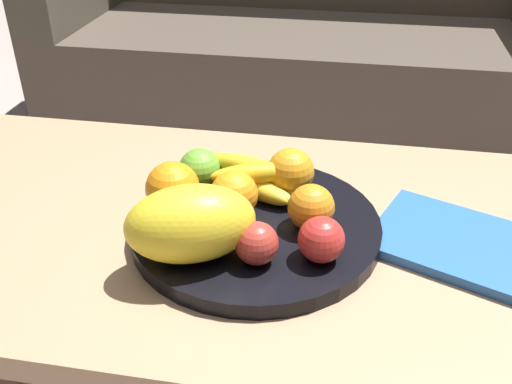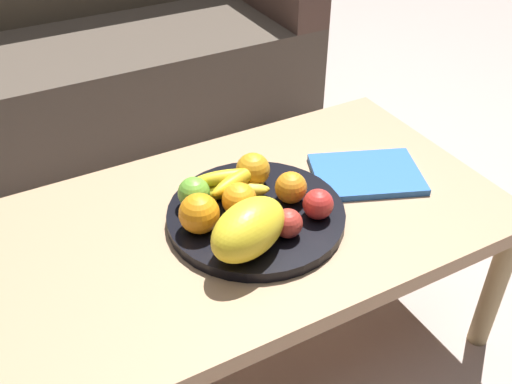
{
  "view_description": "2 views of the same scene",
  "coord_description": "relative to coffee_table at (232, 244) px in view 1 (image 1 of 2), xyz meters",
  "views": [
    {
      "loc": [
        0.17,
        -0.74,
        0.94
      ],
      "look_at": [
        0.04,
        -0.02,
        0.49
      ],
      "focal_mm": 40.45,
      "sensor_mm": 36.0,
      "label": 1
    },
    {
      "loc": [
        -0.42,
        -0.88,
        1.22
      ],
      "look_at": [
        0.04,
        -0.02,
        0.49
      ],
      "focal_mm": 41.12,
      "sensor_mm": 36.0,
      "label": 2
    }
  ],
  "objects": [
    {
      "name": "orange_right",
      "position": [
        0.08,
        0.07,
        0.11
      ],
      "size": [
        0.08,
        0.08,
        0.08
      ],
      "primitive_type": "sphere",
      "color": "orange",
      "rests_on": "fruit_bowl"
    },
    {
      "name": "apple_left",
      "position": [
        0.15,
        -0.1,
        0.1
      ],
      "size": [
        0.06,
        0.06,
        0.06
      ],
      "primitive_type": "sphere",
      "color": "red",
      "rests_on": "fruit_bowl"
    },
    {
      "name": "coffee_table",
      "position": [
        0.0,
        0.0,
        0.0
      ],
      "size": [
        1.19,
        0.64,
        0.41
      ],
      "color": "tan",
      "rests_on": "ground_plane"
    },
    {
      "name": "orange_back",
      "position": [
        -0.09,
        -0.02,
        0.11
      ],
      "size": [
        0.08,
        0.08,
        0.08
      ],
      "primitive_type": "sphere",
      "color": "orange",
      "rests_on": "fruit_bowl"
    },
    {
      "name": "orange_front",
      "position": [
        0.13,
        -0.03,
        0.1
      ],
      "size": [
        0.07,
        0.07,
        0.07
      ],
      "primitive_type": "sphere",
      "color": "orange",
      "rests_on": "fruit_bowl"
    },
    {
      "name": "apple_right",
      "position": [
        -0.06,
        0.06,
        0.1
      ],
      "size": [
        0.07,
        0.07,
        0.07
      ],
      "primitive_type": "sphere",
      "color": "#69AF37",
      "rests_on": "fruit_bowl"
    },
    {
      "name": "banana_bunch",
      "position": [
        0.03,
        0.05,
        0.1
      ],
      "size": [
        0.17,
        0.1,
        0.06
      ],
      "color": "yellow",
      "rests_on": "fruit_bowl"
    },
    {
      "name": "couch",
      "position": [
        -0.02,
        1.25,
        -0.07
      ],
      "size": [
        1.7,
        0.7,
        0.9
      ],
      "color": "#4C4137",
      "rests_on": "ground_plane"
    },
    {
      "name": "magazine",
      "position": [
        0.35,
        -0.01,
        0.05
      ],
      "size": [
        0.3,
        0.26,
        0.02
      ],
      "primitive_type": "cube",
      "rotation": [
        0.0,
        0.0,
        -0.38
      ],
      "color": "blue",
      "rests_on": "coffee_table"
    },
    {
      "name": "apple_front",
      "position": [
        0.06,
        -0.12,
        0.1
      ],
      "size": [
        0.06,
        0.06,
        0.06
      ],
      "primitive_type": "sphere",
      "color": "#BF382D",
      "rests_on": "fruit_bowl"
    },
    {
      "name": "fruit_bowl",
      "position": [
        0.04,
        -0.02,
        0.06
      ],
      "size": [
        0.38,
        0.38,
        0.03
      ],
      "primitive_type": "cylinder",
      "color": "black",
      "rests_on": "coffee_table"
    },
    {
      "name": "melon_large_front",
      "position": [
        -0.03,
        -0.12,
        0.12
      ],
      "size": [
        0.21,
        0.17,
        0.11
      ],
      "primitive_type": "ellipsoid",
      "rotation": [
        0.0,
        0.0,
        0.38
      ],
      "color": "yellow",
      "rests_on": "fruit_bowl"
    },
    {
      "name": "orange_left",
      "position": [
        0.01,
        -0.01,
        0.1
      ],
      "size": [
        0.07,
        0.07,
        0.07
      ],
      "primitive_type": "sphere",
      "color": "orange",
      "rests_on": "fruit_bowl"
    }
  ]
}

